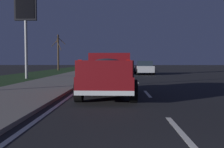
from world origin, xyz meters
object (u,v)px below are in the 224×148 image
at_px(sedan_red, 117,66).
at_px(bare_tree_far, 58,51).
at_px(sedan_tan, 114,68).
at_px(gas_price_sign, 26,16).
at_px(pickup_truck, 109,73).
at_px(sedan_white, 116,65).
at_px(sedan_silver, 144,67).

height_order(sedan_red, bare_tree_far, bare_tree_far).
distance_m(sedan_tan, gas_price_sign, 11.19).
bearing_deg(pickup_truck, sedan_red, -0.26).
height_order(sedan_white, sedan_red, same).
distance_m(pickup_truck, gas_price_sign, 13.75).
xyz_separation_m(gas_price_sign, bare_tree_far, (19.76, 2.02, -2.29)).
distance_m(gas_price_sign, bare_tree_far, 19.99).
xyz_separation_m(sedan_tan, bare_tree_far, (12.80, 9.46, 2.35)).
bearing_deg(gas_price_sign, sedan_silver, -55.98).
xyz_separation_m(sedan_tan, gas_price_sign, (-6.95, 7.44, 4.64)).
height_order(sedan_white, bare_tree_far, bare_tree_far).
distance_m(sedan_white, bare_tree_far, 9.88).
bearing_deg(gas_price_sign, sedan_tan, -46.92).
bearing_deg(sedan_red, sedan_silver, -153.40).
height_order(sedan_red, sedan_silver, same).
distance_m(sedan_tan, sedan_silver, 3.49).
relative_size(gas_price_sign, bare_tree_far, 1.20).
distance_m(pickup_truck, sedan_tan, 17.52).
relative_size(sedan_white, sedan_red, 1.00).
bearing_deg(sedan_silver, gas_price_sign, 124.02).
distance_m(sedan_tan, bare_tree_far, 16.09).
bearing_deg(sedan_tan, sedan_white, -0.11).
xyz_separation_m(sedan_white, gas_price_sign, (-21.20, 7.46, 4.64)).
height_order(pickup_truck, sedan_red, pickup_truck).
relative_size(sedan_red, gas_price_sign, 0.61).
relative_size(sedan_tan, sedan_silver, 1.00).
distance_m(sedan_white, sedan_silver, 14.26).
xyz_separation_m(pickup_truck, bare_tree_far, (30.32, 9.62, 2.16)).
bearing_deg(sedan_tan, sedan_silver, -83.37).
distance_m(sedan_red, gas_price_sign, 16.41).
relative_size(sedan_red, sedan_tan, 1.00).
bearing_deg(sedan_silver, sedan_white, 13.94).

